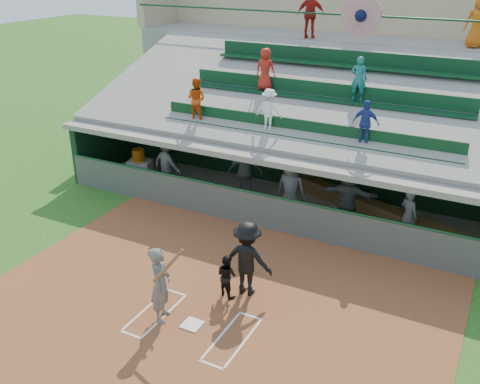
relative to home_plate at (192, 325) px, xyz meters
The scene contains 20 objects.
ground 0.04m from the home_plate, ahead, with size 100.00×100.00×0.00m, color #235417.
dirt_slab 0.50m from the home_plate, 90.00° to the left, with size 11.00×9.00×0.02m, color brown.
home_plate is the anchor object (origin of this frame).
batters_box_chalk 0.01m from the home_plate, ahead, with size 2.65×1.85×0.01m.
dugout_floor 6.75m from the home_plate, 90.00° to the left, with size 16.00×3.50×0.04m, color #99978B.
concourse_slab 13.69m from the home_plate, 90.00° to the left, with size 20.00×3.00×4.60m, color gray.
grandstand 10.74m from the home_plate, 90.05° to the left, with size 20.40×10.40×7.80m.
batter_at_plate 1.17m from the home_plate, behind, with size 0.94×0.80×1.95m.
catcher 1.51m from the home_plate, 84.72° to the left, with size 0.54×0.42×1.10m, color black.
home_umpire 2.04m from the home_plate, 73.19° to the left, with size 1.24×0.71×1.92m, color black.
dugout_bench 8.12m from the home_plate, 90.06° to the left, with size 15.97×0.48×0.48m, color olive.
white_table 8.85m from the home_plate, 134.32° to the left, with size 0.84×0.63×0.73m, color silver.
water_cooler 8.91m from the home_plate, 134.48° to the left, with size 0.44×0.44×0.44m, color #C35D0B.
dugout_player_a 7.92m from the home_plate, 128.08° to the left, with size 1.22×0.70×1.89m, color #5D605B.
dugout_player_b 6.96m from the home_plate, 106.79° to the left, with size 1.14×0.47×1.94m, color #5F615B.
dugout_player_c 6.17m from the home_plate, 91.40° to the left, with size 0.93×0.60×1.90m, color #5C5E59.
dugout_player_d 6.60m from the home_plate, 75.58° to the left, with size 1.75×0.56×1.88m, color #555752.
dugout_player_e 7.14m from the home_plate, 60.89° to the left, with size 0.58×0.38×1.58m, color #62645F.
concourse_staff_a 13.74m from the home_plate, 99.62° to the left, with size 1.08×0.45×1.84m, color #A31912.
concourse_staff_b 14.58m from the home_plate, 73.20° to the left, with size 0.86×0.56×1.77m, color #D45B0C.
Camera 1 is at (5.44, -8.18, 7.70)m, focal length 40.00 mm.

